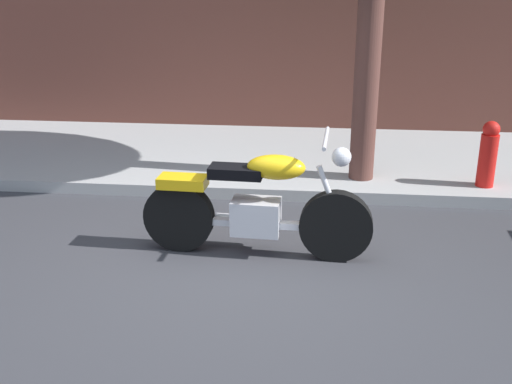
# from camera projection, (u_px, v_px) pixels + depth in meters

# --- Properties ---
(ground_plane) EXTENTS (60.00, 60.00, 0.00)m
(ground_plane) POSITION_uv_depth(u_px,v_px,m) (242.00, 269.00, 5.45)
(ground_plane) COLOR #38383D
(sidewalk) EXTENTS (20.71, 2.98, 0.14)m
(sidewalk) POSITION_uv_depth(u_px,v_px,m) (271.00, 158.00, 8.42)
(sidewalk) COLOR #A7A7A7
(sidewalk) RESTS_ON ground
(motorcycle) EXTENTS (2.11, 0.70, 1.16)m
(motorcycle) POSITION_uv_depth(u_px,v_px,m) (256.00, 207.00, 5.57)
(motorcycle) COLOR black
(motorcycle) RESTS_ON ground
(fire_hydrant) EXTENTS (0.20, 0.20, 0.91)m
(fire_hydrant) POSITION_uv_depth(u_px,v_px,m) (487.00, 160.00, 7.01)
(fire_hydrant) COLOR red
(fire_hydrant) RESTS_ON ground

